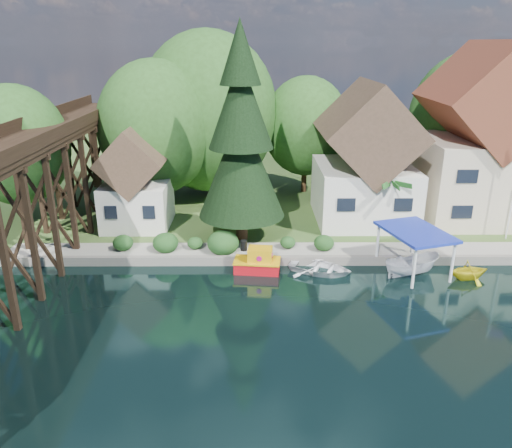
% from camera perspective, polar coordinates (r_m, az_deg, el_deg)
% --- Properties ---
extents(ground, '(140.00, 140.00, 0.00)m').
position_cam_1_polar(ground, '(26.92, 3.88, -11.82)').
color(ground, black).
rests_on(ground, ground).
extents(bank, '(140.00, 52.00, 0.50)m').
position_cam_1_polar(bank, '(58.51, 1.56, 6.29)').
color(bank, '#325321').
rests_on(bank, ground).
extents(seawall, '(60.00, 0.40, 0.62)m').
position_cam_1_polar(seawall, '(34.29, 9.66, -4.12)').
color(seawall, slate).
rests_on(seawall, ground).
extents(promenade, '(50.00, 2.60, 0.06)m').
position_cam_1_polar(promenade, '(35.77, 12.50, -2.90)').
color(promenade, gray).
rests_on(promenade, bank).
extents(trestle_bridge, '(4.12, 44.18, 9.30)m').
position_cam_1_polar(trestle_bridge, '(32.53, -25.99, 2.21)').
color(trestle_bridge, black).
rests_on(trestle_bridge, ground).
extents(house_left, '(7.64, 8.64, 11.02)m').
position_cam_1_polar(house_left, '(40.81, 12.38, 6.79)').
color(house_left, silver).
rests_on(house_left, bank).
extents(house_center, '(8.65, 9.18, 13.89)m').
position_cam_1_polar(house_center, '(43.87, 24.03, 8.14)').
color(house_center, beige).
rests_on(house_center, bank).
extents(shed, '(5.09, 5.40, 7.85)m').
position_cam_1_polar(shed, '(39.75, -13.57, 4.39)').
color(shed, silver).
rests_on(shed, bank).
extents(bg_trees, '(49.90, 13.30, 10.57)m').
position_cam_1_polar(bg_trees, '(44.67, 3.48, 11.15)').
color(bg_trees, '#382314').
rests_on(bg_trees, bank).
extents(shrubs, '(15.76, 2.47, 1.70)m').
position_cam_1_polar(shrubs, '(34.68, -4.75, -1.96)').
color(shrubs, '#1D4519').
rests_on(shrubs, bank).
extents(conifer, '(6.18, 6.18, 15.23)m').
position_cam_1_polar(conifer, '(34.91, -1.73, 9.56)').
color(conifer, '#382314').
rests_on(conifer, bank).
extents(palm_tree, '(3.49, 3.49, 4.56)m').
position_cam_1_polar(palm_tree, '(37.75, 15.18, 4.45)').
color(palm_tree, '#382314').
rests_on(palm_tree, bank).
extents(tugboat, '(3.17, 1.97, 2.18)m').
position_cam_1_polar(tugboat, '(32.73, 0.20, -4.37)').
color(tugboat, '#B60C15').
rests_on(tugboat, ground).
extents(boat_white_a, '(4.89, 4.24, 0.85)m').
position_cam_1_polar(boat_white_a, '(32.90, 7.34, -4.85)').
color(boat_white_a, white).
rests_on(boat_white_a, ground).
extents(boat_canopy, '(4.55, 5.55, 3.09)m').
position_cam_1_polar(boat_canopy, '(33.46, 17.49, -3.54)').
color(boat_canopy, white).
rests_on(boat_canopy, ground).
extents(boat_yellow, '(2.96, 2.67, 1.38)m').
position_cam_1_polar(boat_yellow, '(34.44, 23.16, -4.75)').
color(boat_yellow, yellow).
rests_on(boat_yellow, ground).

